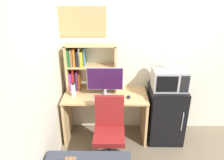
# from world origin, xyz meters

# --- Properties ---
(wall_back) EXTENTS (6.40, 0.04, 2.60)m
(wall_back) POSITION_xyz_m (0.40, 0.02, 1.30)
(wall_back) COLOR silver
(wall_back) RESTS_ON ground_plane
(wall_left) EXTENTS (0.04, 4.40, 2.60)m
(wall_left) POSITION_xyz_m (-1.62, -1.60, 1.30)
(wall_left) COLOR silver
(wall_left) RESTS_ON ground_plane
(desk) EXTENTS (1.25, 0.59, 0.76)m
(desk) POSITION_xyz_m (-0.93, -0.29, 0.53)
(desk) COLOR tan
(desk) RESTS_ON ground_plane
(hutch_bookshelf) EXTENTS (0.75, 0.26, 0.72)m
(hutch_bookshelf) POSITION_xyz_m (-1.26, -0.12, 1.16)
(hutch_bookshelf) COLOR tan
(hutch_bookshelf) RESTS_ON desk
(monitor) EXTENTS (0.53, 0.20, 0.45)m
(monitor) POSITION_xyz_m (-0.93, -0.34, 1.01)
(monitor) COLOR #B7B7BC
(monitor) RESTS_ON desk
(keyboard) EXTENTS (0.39, 0.13, 0.02)m
(keyboard) POSITION_xyz_m (-0.90, -0.43, 0.77)
(keyboard) COLOR silver
(keyboard) RESTS_ON desk
(computer_mouse) EXTENTS (0.06, 0.08, 0.03)m
(computer_mouse) POSITION_xyz_m (-0.58, -0.40, 0.78)
(computer_mouse) COLOR black
(computer_mouse) RESTS_ON desk
(water_bottle) EXTENTS (0.07, 0.07, 0.21)m
(water_bottle) POSITION_xyz_m (-1.39, -0.34, 0.86)
(water_bottle) COLOR silver
(water_bottle) RESTS_ON desk
(mini_fridge) EXTENTS (0.53, 0.52, 0.87)m
(mini_fridge) POSITION_xyz_m (-0.00, -0.31, 0.44)
(mini_fridge) COLOR black
(mini_fridge) RESTS_ON ground_plane
(microwave) EXTENTS (0.48, 0.35, 0.30)m
(microwave) POSITION_xyz_m (-0.00, -0.31, 1.03)
(microwave) COLOR #ADADB2
(microwave) RESTS_ON mini_fridge
(desk_fan) EXTENTS (0.17, 0.11, 0.26)m
(desk_fan) POSITION_xyz_m (0.00, -0.32, 1.33)
(desk_fan) COLOR silver
(desk_fan) RESTS_ON microwave
(desk_chair) EXTENTS (0.47, 0.47, 0.94)m
(desk_chair) POSITION_xyz_m (-0.86, -0.80, 0.41)
(desk_chair) COLOR black
(desk_chair) RESTS_ON ground_plane
(wall_corkboard) EXTENTS (0.79, 0.02, 0.43)m
(wall_corkboard) POSITION_xyz_m (-1.31, -0.01, 1.79)
(wall_corkboard) COLOR tan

